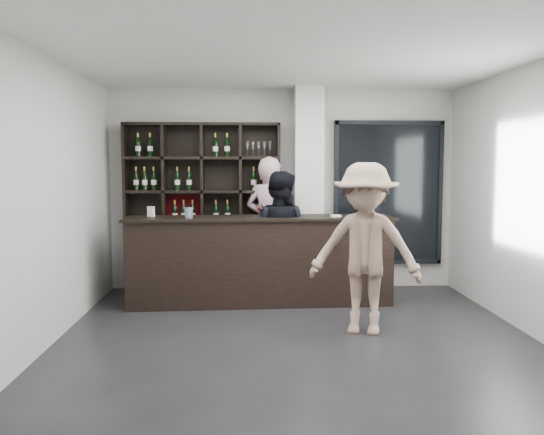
{
  "coord_description": "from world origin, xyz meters",
  "views": [
    {
      "loc": [
        -0.5,
        -5.66,
        1.84
      ],
      "look_at": [
        -0.22,
        1.1,
        1.19
      ],
      "focal_mm": 38.0,
      "sensor_mm": 36.0,
      "label": 1
    }
  ],
  "objects_px": {
    "taster_pink": "(269,225)",
    "customer": "(365,249)",
    "wine_shelf": "(203,208)",
    "tasting_counter": "(260,260)",
    "taster_black": "(279,237)"
  },
  "relations": [
    {
      "from": "tasting_counter",
      "to": "customer",
      "type": "height_order",
      "value": "customer"
    },
    {
      "from": "taster_black",
      "to": "tasting_counter",
      "type": "bearing_deg",
      "value": 45.1
    },
    {
      "from": "tasting_counter",
      "to": "taster_pink",
      "type": "xyz_separation_m",
      "value": [
        0.15,
        0.65,
        0.39
      ]
    },
    {
      "from": "wine_shelf",
      "to": "taster_pink",
      "type": "xyz_separation_m",
      "value": [
        0.95,
        -0.17,
        -0.24
      ]
    },
    {
      "from": "taster_black",
      "to": "customer",
      "type": "bearing_deg",
      "value": 143.68
    },
    {
      "from": "wine_shelf",
      "to": "taster_black",
      "type": "distance_m",
      "value": 1.31
    },
    {
      "from": "wine_shelf",
      "to": "tasting_counter",
      "type": "bearing_deg",
      "value": -45.53
    },
    {
      "from": "customer",
      "to": "wine_shelf",
      "type": "bearing_deg",
      "value": 148.21
    },
    {
      "from": "taster_pink",
      "to": "taster_black",
      "type": "distance_m",
      "value": 0.57
    },
    {
      "from": "tasting_counter",
      "to": "customer",
      "type": "relative_size",
      "value": 1.88
    },
    {
      "from": "taster_pink",
      "to": "customer",
      "type": "relative_size",
      "value": 1.05
    },
    {
      "from": "taster_black",
      "to": "taster_pink",
      "type": "bearing_deg",
      "value": -55.96
    },
    {
      "from": "taster_pink",
      "to": "taster_black",
      "type": "xyz_separation_m",
      "value": [
        0.1,
        -0.55,
        -0.1
      ]
    },
    {
      "from": "tasting_counter",
      "to": "customer",
      "type": "distance_m",
      "value": 1.78
    },
    {
      "from": "tasting_counter",
      "to": "taster_black",
      "type": "xyz_separation_m",
      "value": [
        0.25,
        0.1,
        0.29
      ]
    }
  ]
}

